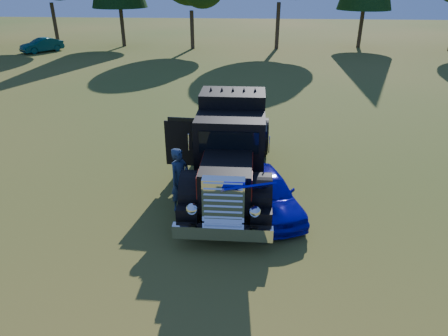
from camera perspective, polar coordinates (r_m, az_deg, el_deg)
ground at (r=11.65m, az=-6.16°, el=-7.13°), size 120.00×120.00×0.00m
diamond_t_truck at (r=12.60m, az=0.95°, el=2.27°), size 3.38×7.16×3.00m
hotrod_coupe at (r=11.73m, az=5.88°, el=-3.34°), size 2.64×4.19×1.89m
spectator_near at (r=11.65m, az=-6.34°, el=-1.66°), size 0.76×0.84×1.94m
spectator_far at (r=13.65m, az=-5.85°, el=2.11°), size 1.04×1.05×1.71m
distant_teal_car at (r=41.49m, az=-24.58°, el=15.67°), size 3.25×3.71×1.21m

